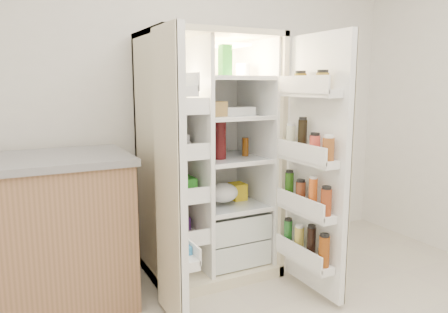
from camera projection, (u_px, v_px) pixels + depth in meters
name	position (u px, v px, depth m)	size (l,w,h in m)	color
wall_back	(187.00, 95.00, 3.43)	(4.00, 0.02, 2.70)	white
refrigerator	(208.00, 176.00, 3.24)	(0.92, 0.70, 1.80)	beige
freezer_door	(171.00, 179.00, 2.46)	(0.15, 0.40, 1.72)	white
fridge_door	(315.00, 170.00, 2.82)	(0.17, 0.58, 1.72)	white
kitchen_counter	(19.00, 238.00, 2.62)	(1.37, 0.73, 1.00)	#9B6E4D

